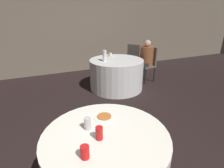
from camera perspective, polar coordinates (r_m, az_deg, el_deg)
name	(u,v)px	position (r m, az deg, el deg)	size (l,w,h in m)	color
wall_back	(43,28)	(5.70, -21.65, 16.57)	(16.00, 0.06, 2.80)	#7A6B5B
table_near	(106,165)	(1.92, -1.95, -24.92)	(1.18, 1.18, 0.75)	white
table_far	(116,74)	(4.40, 1.43, 3.20)	(1.32, 1.32, 0.75)	white
chair_far_northeast	(132,58)	(5.30, 6.66, 8.43)	(0.56, 0.56, 0.95)	#59514C
chair_far_east	(149,61)	(4.99, 11.96, 7.28)	(0.46, 0.45, 0.95)	#59514C
person_floral_shirt	(145,61)	(4.88, 10.57, 7.39)	(0.52, 0.38, 1.15)	#282828
pizza_plate_near	(104,117)	(1.90, -2.53, -10.63)	(0.24, 0.24, 0.02)	white
soda_can_silver	(88,123)	(1.71, -7.99, -12.64)	(0.07, 0.07, 0.12)	silver
soda_can_red	(99,133)	(1.58, -4.19, -15.72)	(0.07, 0.07, 0.12)	red
cup_near	(85,152)	(1.43, -8.86, -21.11)	(0.07, 0.07, 0.11)	red
bottle_far	(105,56)	(4.13, -2.44, 9.22)	(0.09, 0.09, 0.26)	white
cup_far	(110,55)	(4.65, -0.53, 9.59)	(0.08, 0.08, 0.09)	silver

